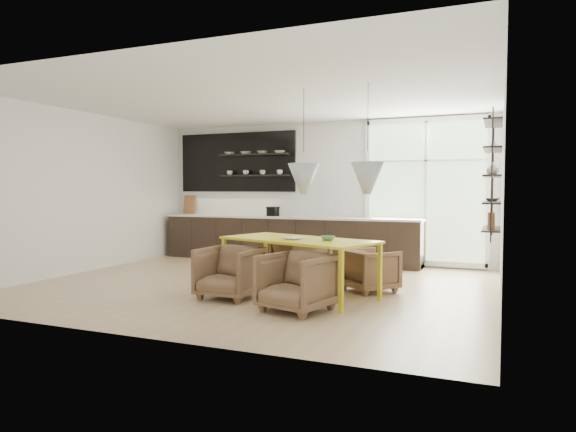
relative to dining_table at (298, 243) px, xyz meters
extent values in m
cube|color=tan|center=(-0.86, 0.47, -0.76)|extent=(7.00, 6.00, 0.01)
cube|color=white|center=(-0.86, 3.47, 0.70)|extent=(7.00, 0.02, 2.90)
cube|color=white|center=(-4.36, 0.47, 0.70)|extent=(0.02, 6.00, 2.90)
cube|color=white|center=(2.64, 0.47, 0.70)|extent=(0.02, 6.00, 2.90)
cube|color=white|center=(-0.86, 0.47, 2.15)|extent=(7.00, 6.00, 0.01)
cube|color=#B2D1A5|center=(1.29, 3.44, 0.70)|extent=(2.20, 0.02, 2.70)
cube|color=white|center=(1.29, 3.41, 0.70)|extent=(2.30, 0.08, 2.80)
cone|color=#AEB6BC|center=(0.09, -0.03, 0.90)|extent=(0.44, 0.44, 0.42)
cone|color=#AEB6BC|center=(0.99, -0.03, 0.90)|extent=(0.44, 0.44, 0.42)
cylinder|color=black|center=(0.09, -0.03, 1.70)|extent=(0.01, 0.01, 0.89)
cylinder|color=black|center=(0.99, -0.03, 1.70)|extent=(0.01, 0.01, 0.89)
cube|color=black|center=(-1.46, 3.13, -0.30)|extent=(5.50, 0.65, 0.90)
cube|color=silver|center=(-1.46, 3.13, 0.17)|extent=(5.54, 0.69, 0.04)
cube|color=white|center=(-1.46, 3.45, 0.45)|extent=(5.50, 0.02, 0.55)
cube|color=black|center=(-2.81, 3.43, 1.35)|extent=(2.80, 0.06, 1.30)
cube|color=black|center=(-2.31, 3.29, 1.50)|extent=(1.60, 0.28, 0.03)
cube|color=black|center=(-2.31, 3.29, 1.05)|extent=(1.60, 0.28, 0.03)
cube|color=#98663C|center=(-4.01, 3.37, 0.40)|extent=(0.30, 0.10, 0.42)
cylinder|color=silver|center=(-0.56, 3.23, 0.37)|extent=(0.02, 0.02, 0.40)
imported|color=white|center=(-2.91, 3.29, 1.54)|extent=(0.22, 0.22, 0.05)
imported|color=white|center=(-2.51, 3.29, 1.54)|extent=(0.22, 0.22, 0.05)
imported|color=white|center=(-2.11, 3.29, 1.54)|extent=(0.22, 0.22, 0.05)
imported|color=white|center=(-1.71, 3.29, 1.54)|extent=(0.22, 0.22, 0.05)
imported|color=white|center=(-2.91, 3.29, 1.11)|extent=(0.12, 0.12, 0.10)
imported|color=white|center=(-2.51, 3.29, 1.11)|extent=(0.12, 0.12, 0.10)
imported|color=white|center=(-2.11, 3.29, 1.11)|extent=(0.12, 0.12, 0.10)
imported|color=white|center=(-1.71, 3.29, 1.11)|extent=(0.12, 0.12, 0.10)
cylinder|color=black|center=(-1.81, 3.16, 0.27)|extent=(0.28, 0.28, 0.17)
cube|color=black|center=(2.50, 1.07, 0.95)|extent=(0.02, 0.02, 1.90)
cube|color=black|center=(2.50, 2.27, 0.95)|extent=(0.02, 0.02, 1.90)
cube|color=black|center=(2.50, 1.67, 0.15)|extent=(0.26, 1.20, 0.02)
cube|color=black|center=(2.50, 1.67, 0.55)|extent=(0.26, 1.20, 0.02)
cube|color=black|center=(2.50, 1.67, 0.95)|extent=(0.26, 1.20, 0.02)
cube|color=black|center=(2.50, 1.67, 1.35)|extent=(0.26, 1.20, 0.03)
cube|color=black|center=(2.50, 1.67, 1.75)|extent=(0.26, 1.20, 0.03)
imported|color=white|center=(2.50, 1.42, 1.06)|extent=(0.18, 0.18, 0.19)
imported|color=#333338|center=(2.50, 1.87, 0.59)|extent=(0.22, 0.22, 0.05)
imported|color=white|center=(2.50, 1.77, 1.41)|extent=(0.10, 0.10, 0.09)
cube|color=#98663C|center=(2.50, 1.57, 0.28)|extent=(0.10, 0.18, 0.24)
cube|color=gold|center=(0.00, 0.00, 0.04)|extent=(2.41, 1.65, 0.03)
cube|color=gold|center=(-1.14, -0.09, -0.37)|extent=(0.06, 0.06, 0.77)
cube|color=gold|center=(-0.86, 0.76, -0.37)|extent=(0.06, 0.06, 0.77)
cube|color=gold|center=(0.86, -0.76, -0.37)|extent=(0.06, 0.06, 0.77)
cube|color=gold|center=(1.14, 0.09, -0.37)|extent=(0.06, 0.06, 0.77)
imported|color=brown|center=(-0.35, 1.03, -0.40)|extent=(1.06, 1.06, 0.70)
imported|color=brown|center=(0.87, 0.68, -0.44)|extent=(0.96, 0.96, 0.63)
imported|color=brown|center=(-0.81, -0.52, -0.39)|extent=(0.80, 0.82, 0.72)
imported|color=brown|center=(0.32, -0.88, -0.39)|extent=(0.95, 0.96, 0.72)
cylinder|color=black|center=(-1.44, 0.59, -0.29)|extent=(0.35, 0.35, 0.02)
cylinder|color=black|center=(-1.44, 0.59, -0.62)|extent=(0.37, 0.37, 0.02)
cylinder|color=black|center=(-1.28, 0.65, -0.52)|extent=(0.02, 0.02, 0.46)
cylinder|color=black|center=(-1.49, 0.75, -0.52)|extent=(0.02, 0.02, 0.46)
cylinder|color=black|center=(-1.59, 0.54, -0.52)|extent=(0.02, 0.02, 0.46)
cylinder|color=black|center=(-1.38, 0.44, -0.52)|extent=(0.02, 0.02, 0.46)
imported|color=white|center=(-0.15, -0.05, 0.07)|extent=(0.28, 0.34, 0.03)
imported|color=#52845B|center=(0.46, -0.05, 0.09)|extent=(0.26, 0.26, 0.06)
camera|label=1|loc=(2.61, -6.70, 0.75)|focal=32.00mm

